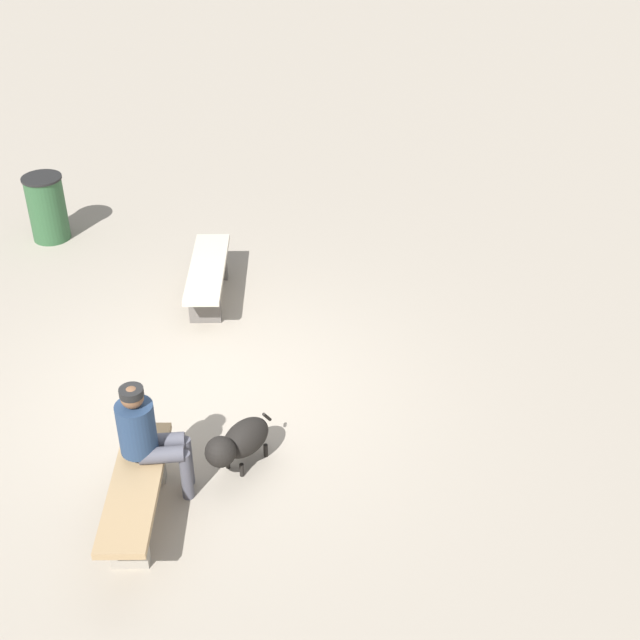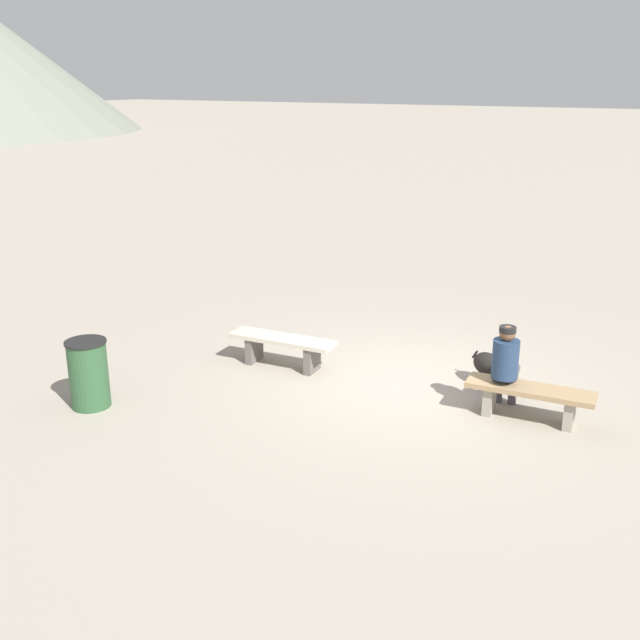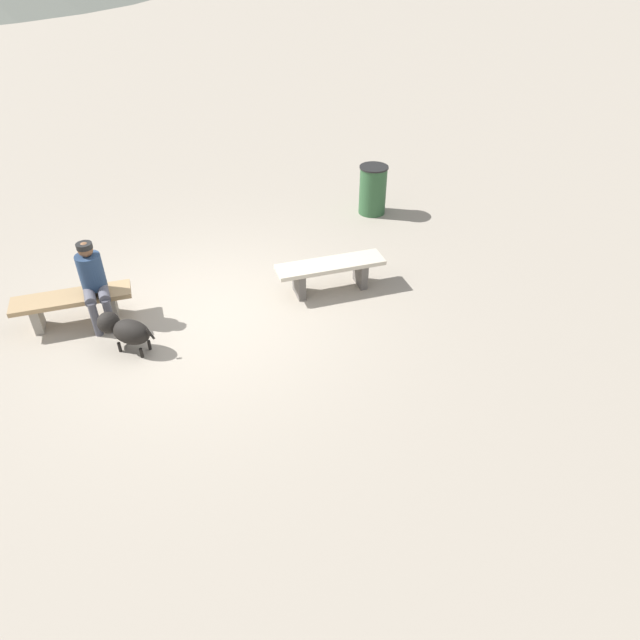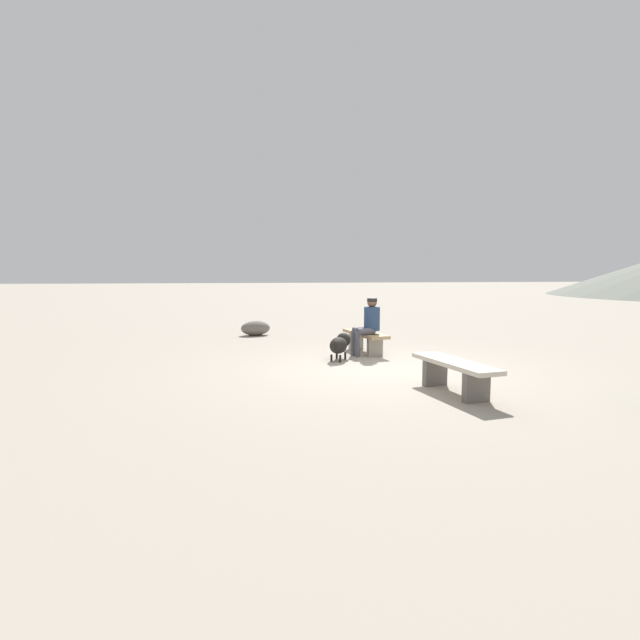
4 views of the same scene
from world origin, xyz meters
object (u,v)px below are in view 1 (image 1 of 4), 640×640
dog (238,442)px  seated_person (147,433)px  bench_left (208,275)px  bench_right (136,493)px  trash_bin (47,208)px

dog → seated_person: bearing=-29.3°
bench_left → bench_right: 3.75m
bench_right → seated_person: bearing=166.4°
bench_left → trash_bin: size_ratio=1.82×
seated_person → bench_left: bearing=171.9°
bench_left → dog: 3.12m
seated_person → dog: seated_person is taller
dog → trash_bin: (-4.45, -3.35, 0.14)m
bench_left → bench_right: size_ratio=1.04×
bench_left → trash_bin: bearing=-124.8°
bench_right → trash_bin: size_ratio=1.76×
bench_right → trash_bin: (-5.18, -2.55, 0.13)m
bench_left → dog: dog is taller
bench_right → dog: bearing=127.9°
bench_right → trash_bin: 5.78m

